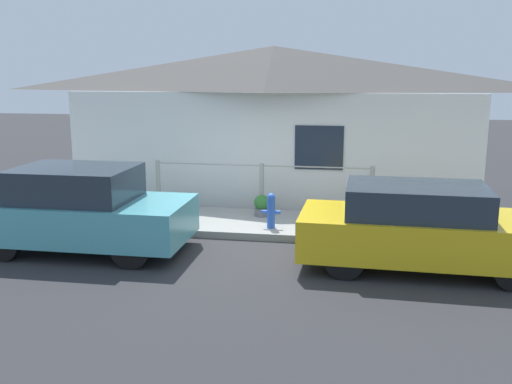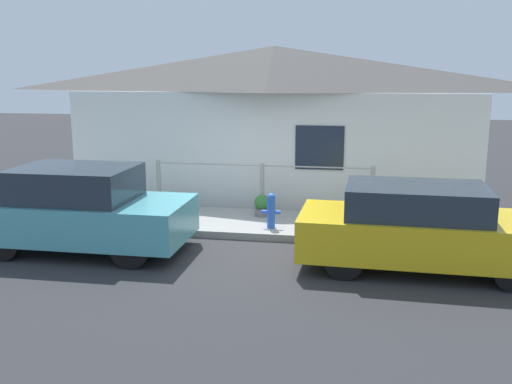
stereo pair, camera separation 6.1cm
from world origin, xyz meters
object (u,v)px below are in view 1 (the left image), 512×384
(potted_plant_near_hydrant, at_px, (262,205))
(car_right, at_px, (422,228))
(potted_plant_by_fence, at_px, (154,202))
(fire_hydrant, at_px, (271,210))
(car_left, at_px, (83,210))

(potted_plant_near_hydrant, bearing_deg, car_right, -39.06)
(potted_plant_by_fence, bearing_deg, fire_hydrant, -15.57)
(potted_plant_near_hydrant, xyz_separation_m, potted_plant_by_fence, (-2.37, -0.16, 0.01))
(fire_hydrant, height_order, potted_plant_by_fence, fire_hydrant)
(fire_hydrant, bearing_deg, potted_plant_near_hydrant, 110.11)
(car_right, relative_size, potted_plant_by_fence, 9.16)
(potted_plant_near_hydrant, bearing_deg, potted_plant_by_fence, -176.24)
(fire_hydrant, height_order, potted_plant_near_hydrant, fire_hydrant)
(fire_hydrant, relative_size, potted_plant_by_fence, 1.58)
(car_left, height_order, car_right, car_left)
(car_left, distance_m, car_right, 5.93)
(car_left, distance_m, potted_plant_by_fence, 2.41)
(car_right, distance_m, potted_plant_by_fence, 5.91)
(fire_hydrant, bearing_deg, potted_plant_by_fence, 164.43)
(fire_hydrant, xyz_separation_m, potted_plant_by_fence, (-2.71, 0.75, -0.13))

